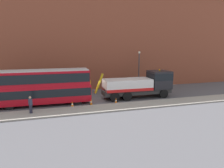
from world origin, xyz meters
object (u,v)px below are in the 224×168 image
object	(u,v)px
recovery_tow_truck	(140,84)
traffic_cone_midway	(91,102)
traffic_cone_near_bus	(72,104)
traffic_cone_near_truck	(116,101)
street_lamp	(139,67)
double_decker_bus	(42,86)
pedestrian_onlooker	(31,105)

from	to	relation	value
recovery_tow_truck	traffic_cone_midway	xyz separation A→B (m)	(-6.89, -1.79, -1.42)
traffic_cone_near_bus	traffic_cone_near_truck	distance (m)	5.08
traffic_cone_near_bus	street_lamp	bearing A→B (deg)	33.53
double_decker_bus	traffic_cone_midway	distance (m)	5.94
recovery_tow_truck	traffic_cone_near_truck	size ratio (longest dim) A/B	14.12
traffic_cone_midway	street_lamp	xyz separation A→B (m)	(9.04, 7.13, 3.13)
traffic_cone_near_truck	pedestrian_onlooker	bearing A→B (deg)	-171.74
double_decker_bus	traffic_cone_near_truck	xyz separation A→B (m)	(8.23, -2.06, -1.89)
pedestrian_onlooker	traffic_cone_near_truck	distance (m)	9.44
traffic_cone_near_bus	traffic_cone_near_truck	bearing A→B (deg)	0.57
traffic_cone_near_bus	street_lamp	world-z (taller)	street_lamp
recovery_tow_truck	double_decker_bus	bearing A→B (deg)	-178.79
traffic_cone_midway	pedestrian_onlooker	bearing A→B (deg)	-165.91
recovery_tow_truck	traffic_cone_near_truck	world-z (taller)	recovery_tow_truck
traffic_cone_midway	traffic_cone_near_truck	size ratio (longest dim) A/B	1.00
double_decker_bus	street_lamp	world-z (taller)	street_lamp
pedestrian_onlooker	traffic_cone_near_bus	bearing A→B (deg)	-7.50
traffic_cone_near_bus	street_lamp	distance (m)	13.82
recovery_tow_truck	traffic_cone_near_truck	xyz separation A→B (m)	(-3.99, -2.05, -1.42)
street_lamp	traffic_cone_near_bus	bearing A→B (deg)	-146.47
pedestrian_onlooker	traffic_cone_near_bus	world-z (taller)	pedestrian_onlooker
pedestrian_onlooker	recovery_tow_truck	bearing A→B (deg)	-10.26
recovery_tow_truck	traffic_cone_near_truck	distance (m)	4.71
traffic_cone_near_bus	traffic_cone_midway	distance (m)	2.21
recovery_tow_truck	street_lamp	size ratio (longest dim) A/B	1.74
double_decker_bus	pedestrian_onlooker	distance (m)	3.79
traffic_cone_near_truck	street_lamp	size ratio (longest dim) A/B	0.12
traffic_cone_midway	street_lamp	size ratio (longest dim) A/B	0.12
pedestrian_onlooker	street_lamp	xyz separation A→B (m)	(15.46, 8.74, 2.49)
recovery_tow_truck	street_lamp	bearing A→B (deg)	69.35
recovery_tow_truck	street_lamp	distance (m)	6.00
pedestrian_onlooker	traffic_cone_midway	size ratio (longest dim) A/B	2.38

